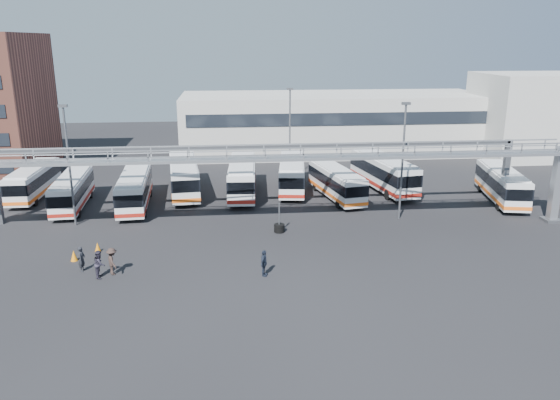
{
  "coord_description": "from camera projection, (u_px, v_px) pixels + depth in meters",
  "views": [
    {
      "loc": [
        -2.96,
        -37.57,
        15.14
      ],
      "look_at": [
        1.33,
        6.0,
        2.31
      ],
      "focal_mm": 35.0,
      "sensor_mm": 36.0,
      "label": 1
    }
  ],
  "objects": [
    {
      "name": "light_pole_mid",
      "position": [
        403.0,
        155.0,
        46.62
      ],
      "size": [
        0.7,
        0.35,
        10.21
      ],
      "color": "#4C4F54",
      "rests_on": "ground"
    },
    {
      "name": "pedestrian_b",
      "position": [
        100.0,
        264.0,
        36.07
      ],
      "size": [
        0.78,
        0.96,
        1.87
      ],
      "primitive_type": "imported",
      "rotation": [
        0.0,
        0.0,
        1.65
      ],
      "color": "#262331",
      "rests_on": "ground"
    },
    {
      "name": "bus_5",
      "position": [
        292.0,
        173.0,
        56.89
      ],
      "size": [
        3.84,
        11.01,
        3.27
      ],
      "rotation": [
        0.0,
        0.0,
        -0.13
      ],
      "color": "silver",
      "rests_on": "ground"
    },
    {
      "name": "pedestrian_a",
      "position": [
        82.0,
        259.0,
        37.02
      ],
      "size": [
        0.5,
        0.69,
        1.78
      ],
      "primitive_type": "imported",
      "rotation": [
        0.0,
        0.0,
        1.46
      ],
      "color": "black",
      "rests_on": "ground"
    },
    {
      "name": "building_right",
      "position": [
        533.0,
        115.0,
        73.0
      ],
      "size": [
        14.0,
        12.0,
        11.0
      ],
      "primitive_type": "cube",
      "color": "#B2B2AD",
      "rests_on": "ground"
    },
    {
      "name": "bus_1",
      "position": [
        72.0,
        190.0,
        50.96
      ],
      "size": [
        2.95,
        10.16,
        3.05
      ],
      "rotation": [
        0.0,
        0.0,
        0.06
      ],
      "color": "silver",
      "rests_on": "ground"
    },
    {
      "name": "gantry",
      "position": [
        264.0,
        163.0,
        44.48
      ],
      "size": [
        51.4,
        5.15,
        7.1
      ],
      "color": "#909398",
      "rests_on": "ground"
    },
    {
      "name": "bus_2",
      "position": [
        135.0,
        189.0,
        51.11
      ],
      "size": [
        3.09,
        10.79,
        3.24
      ],
      "rotation": [
        0.0,
        0.0,
        0.06
      ],
      "color": "silver",
      "rests_on": "ground"
    },
    {
      "name": "bus_7",
      "position": [
        383.0,
        172.0,
        57.04
      ],
      "size": [
        4.55,
        11.85,
        3.51
      ],
      "rotation": [
        0.0,
        0.0,
        0.17
      ],
      "color": "silver",
      "rests_on": "ground"
    },
    {
      "name": "light_pole_left",
      "position": [
        69.0,
        159.0,
        44.94
      ],
      "size": [
        0.7,
        0.35,
        10.21
      ],
      "color": "#4C4F54",
      "rests_on": "ground"
    },
    {
      "name": "bus_4",
      "position": [
        242.0,
        177.0,
        55.15
      ],
      "size": [
        3.25,
        11.42,
        3.43
      ],
      "rotation": [
        0.0,
        0.0,
        -0.06
      ],
      "color": "silver",
      "rests_on": "ground"
    },
    {
      "name": "bus_3",
      "position": [
        184.0,
        175.0,
        55.58
      ],
      "size": [
        3.87,
        11.73,
        3.5
      ],
      "rotation": [
        0.0,
        0.0,
        0.11
      ],
      "color": "silver",
      "rests_on": "ground"
    },
    {
      "name": "light_pole_back",
      "position": [
        290.0,
        129.0,
        60.19
      ],
      "size": [
        0.7,
        0.35,
        10.21
      ],
      "color": "#4C4F54",
      "rests_on": "ground"
    },
    {
      "name": "bus_0",
      "position": [
        34.0,
        180.0,
        54.43
      ],
      "size": [
        2.42,
        10.26,
        3.11
      ],
      "rotation": [
        0.0,
        0.0,
        -0.0
      ],
      "color": "silver",
      "rests_on": "ground"
    },
    {
      "name": "bus_9",
      "position": [
        502.0,
        183.0,
        53.06
      ],
      "size": [
        4.41,
        10.8,
        3.2
      ],
      "rotation": [
        0.0,
        0.0,
        -0.19
      ],
      "color": "silver",
      "rests_on": "ground"
    },
    {
      "name": "cone_right",
      "position": [
        74.0,
        256.0,
        38.89
      ],
      "size": [
        0.54,
        0.54,
        0.78
      ],
      "primitive_type": "cone",
      "rotation": [
        0.0,
        0.0,
        0.12
      ],
      "color": "orange",
      "rests_on": "ground"
    },
    {
      "name": "cone_left",
      "position": [
        98.0,
        247.0,
        40.57
      ],
      "size": [
        0.47,
        0.47,
        0.72
      ],
      "primitive_type": "cone",
      "rotation": [
        0.0,
        0.0,
        0.03
      ],
      "color": "orange",
      "rests_on": "ground"
    },
    {
      "name": "ground",
      "position": [
        270.0,
        253.0,
        40.42
      ],
      "size": [
        140.0,
        140.0,
        0.0
      ],
      "primitive_type": "plane",
      "color": "black",
      "rests_on": "ground"
    },
    {
      "name": "warehouse",
      "position": [
        333.0,
        123.0,
        76.71
      ],
      "size": [
        42.0,
        14.0,
        8.0
      ],
      "primitive_type": "cube",
      "color": "#9E9E99",
      "rests_on": "ground"
    },
    {
      "name": "pedestrian_d",
      "position": [
        264.0,
        263.0,
        36.25
      ],
      "size": [
        0.77,
        1.15,
        1.82
      ],
      "primitive_type": "imported",
      "rotation": [
        0.0,
        0.0,
        1.24
      ],
      "color": "#1C2333",
      "rests_on": "ground"
    },
    {
      "name": "tire_stack",
      "position": [
        279.0,
        227.0,
        44.7
      ],
      "size": [
        0.87,
        0.87,
        2.48
      ],
      "color": "black",
      "rests_on": "ground"
    },
    {
      "name": "bus_6",
      "position": [
        336.0,
        182.0,
        53.97
      ],
      "size": [
        4.15,
        10.35,
        3.06
      ],
      "rotation": [
        0.0,
        0.0,
        0.18
      ],
      "color": "silver",
      "rests_on": "ground"
    },
    {
      "name": "pedestrian_c",
      "position": [
        112.0,
        261.0,
        36.47
      ],
      "size": [
        1.18,
        1.4,
        1.88
      ],
      "primitive_type": "imported",
      "rotation": [
        0.0,
        0.0,
        2.04
      ],
      "color": "#2D211E",
      "rests_on": "ground"
    }
  ]
}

